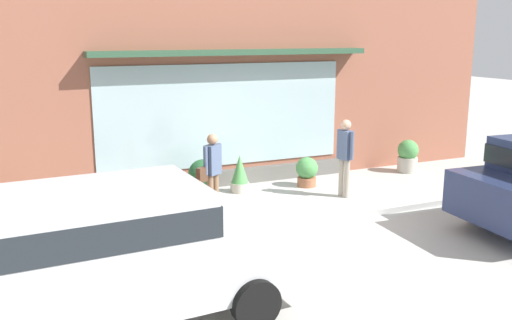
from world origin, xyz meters
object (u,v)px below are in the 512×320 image
at_px(potted_plant_window_center, 90,197).
at_px(pedestrian_with_handbag, 212,168).
at_px(potted_plant_low_front, 203,177).
at_px(fire_hydrant, 172,198).
at_px(potted_plant_trailing_edge, 240,174).
at_px(potted_plant_near_hydrant, 408,156).
at_px(pedestrian_passerby, 345,152).
at_px(potted_plant_by_entrance, 7,201).
at_px(potted_plant_doorstep, 307,171).
at_px(parked_car_silver, 106,249).

bearing_deg(potted_plant_window_center, pedestrian_with_handbag, -25.16).
bearing_deg(pedestrian_with_handbag, potted_plant_window_center, -56.66).
xyz_separation_m(pedestrian_with_handbag, potted_plant_low_front, (0.16, 1.00, -0.43)).
bearing_deg(pedestrian_with_handbag, fire_hydrant, -26.47).
xyz_separation_m(potted_plant_trailing_edge, potted_plant_low_front, (-0.89, -0.15, 0.06)).
distance_m(potted_plant_near_hydrant, potted_plant_low_front, 5.42).
distance_m(pedestrian_with_handbag, pedestrian_passerby, 2.92).
bearing_deg(potted_plant_by_entrance, pedestrian_with_handbag, -18.91).
bearing_deg(potted_plant_by_entrance, potted_plant_window_center, -8.99).
distance_m(pedestrian_passerby, potted_plant_low_front, 3.02).
distance_m(fire_hydrant, pedestrian_passerby, 3.78).
relative_size(fire_hydrant, potted_plant_near_hydrant, 1.03).
bearing_deg(potted_plant_near_hydrant, fire_hydrant, -169.46).
bearing_deg(potted_plant_doorstep, pedestrian_passerby, -74.18).
bearing_deg(pedestrian_passerby, potted_plant_near_hydrant, 104.85).
relative_size(potted_plant_by_entrance, potted_plant_near_hydrant, 0.78).
height_order(pedestrian_passerby, potted_plant_trailing_edge, pedestrian_passerby).
xyz_separation_m(potted_plant_window_center, potted_plant_low_front, (2.30, -0.01, 0.16)).
bearing_deg(potted_plant_window_center, pedestrian_passerby, -12.38).
bearing_deg(fire_hydrant, potted_plant_by_entrance, 154.95).
distance_m(potted_plant_by_entrance, potted_plant_low_front, 3.79).
relative_size(parked_car_silver, potted_plant_low_front, 5.56).
distance_m(fire_hydrant, potted_plant_doorstep, 3.59).
distance_m(potted_plant_doorstep, potted_plant_low_front, 2.46).
distance_m(pedestrian_with_handbag, potted_plant_trailing_edge, 1.63).
height_order(potted_plant_doorstep, potted_plant_window_center, potted_plant_doorstep).
relative_size(parked_car_silver, potted_plant_window_center, 8.11).
relative_size(potted_plant_by_entrance, potted_plant_doorstep, 0.95).
xyz_separation_m(pedestrian_with_handbag, potted_plant_doorstep, (2.62, 0.96, -0.54)).
xyz_separation_m(potted_plant_by_entrance, potted_plant_trailing_edge, (4.67, -0.10, 0.05)).
distance_m(potted_plant_near_hydrant, potted_plant_doorstep, 2.97).
bearing_deg(potted_plant_by_entrance, potted_plant_doorstep, -2.56).
bearing_deg(pedestrian_passerby, potted_plant_window_center, -112.21).
bearing_deg(potted_plant_trailing_edge, potted_plant_low_front, -170.76).
relative_size(fire_hydrant, potted_plant_trailing_edge, 1.02).
height_order(potted_plant_near_hydrant, potted_plant_window_center, potted_plant_near_hydrant).
bearing_deg(potted_plant_near_hydrant, potted_plant_window_center, -179.18).
height_order(pedestrian_passerby, potted_plant_near_hydrant, pedestrian_passerby).
relative_size(potted_plant_doorstep, potted_plant_window_center, 1.17).
bearing_deg(pedestrian_with_handbag, potted_plant_near_hydrant, 159.83).
height_order(potted_plant_trailing_edge, potted_plant_low_front, potted_plant_low_front).
height_order(pedestrian_passerby, potted_plant_low_front, pedestrian_passerby).
distance_m(pedestrian_passerby, potted_plant_trailing_edge, 2.32).
bearing_deg(potted_plant_doorstep, potted_plant_by_entrance, 177.44).
xyz_separation_m(parked_car_silver, potted_plant_near_hydrant, (8.17, 4.66, -0.52)).
height_order(potted_plant_doorstep, potted_plant_low_front, potted_plant_low_front).
bearing_deg(pedestrian_passerby, potted_plant_trailing_edge, -133.53).
relative_size(potted_plant_near_hydrant, potted_plant_low_front, 0.97).
distance_m(pedestrian_with_handbag, potted_plant_low_front, 1.10).
height_order(pedestrian_with_handbag, potted_plant_window_center, pedestrian_with_handbag).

